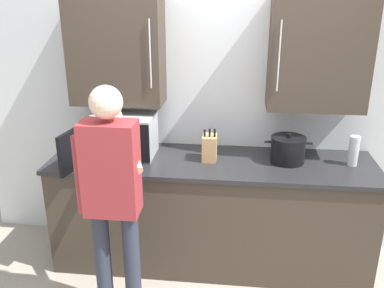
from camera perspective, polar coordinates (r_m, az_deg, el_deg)
name	(u,v)px	position (r m, az deg, el deg)	size (l,w,h in m)	color
back_wall_tiled	(215,90)	(3.50, 3.18, 7.29)	(4.17, 0.44, 2.56)	silver
counter_unit	(211,212)	(3.53, 2.54, -9.11)	(2.56, 0.71, 0.92)	#3D3328
microwave_oven	(119,136)	(3.43, -9.77, 1.13)	(0.58, 0.71, 0.33)	#B7BABF
knife_block	(210,148)	(3.30, 2.39, -0.49)	(0.11, 0.15, 0.27)	tan
stock_pot	(288,149)	(3.35, 12.80, -0.72)	(0.36, 0.27, 0.23)	black
thermos_flask	(354,151)	(3.42, 20.96, -0.85)	(0.08, 0.08, 0.23)	#B7BABF
person_figure	(112,190)	(2.72, -10.75, -6.10)	(0.44, 0.60, 1.67)	#282D3D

